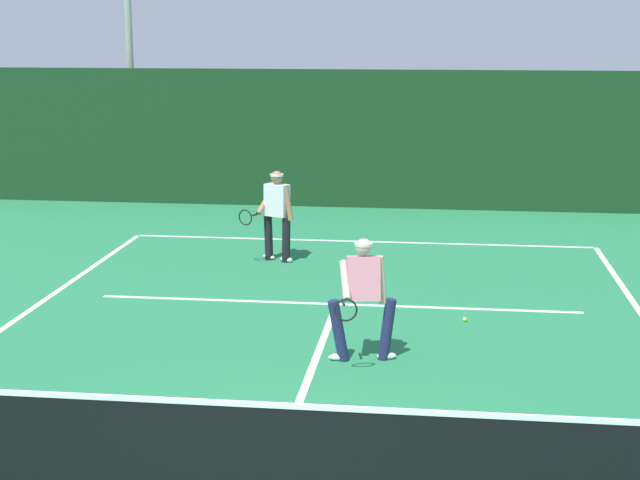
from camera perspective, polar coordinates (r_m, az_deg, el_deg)
The scene contains 9 objects.
court_line_baseline_far at distance 19.68m, azimuth 2.39°, elevation -0.08°, with size 9.27×0.10×0.01m, color white.
court_line_service at distance 15.27m, azimuth 0.98°, elevation -3.77°, with size 7.56×0.10×0.01m, color white.
court_line_centre at distance 12.15m, azimuth -0.70°, elevation -8.10°, with size 0.10×6.40×0.01m, color white.
tennis_net at distance 9.04m, azimuth -3.50°, elevation -12.21°, with size 10.17×0.09×1.07m.
player_near at distance 12.54m, azimuth 2.52°, elevation -3.18°, with size 0.92×0.91×1.63m.
player_far at distance 17.88m, azimuth -2.56°, elevation 1.68°, with size 0.99×0.87×1.68m.
tennis_ball at distance 14.54m, azimuth 8.47°, elevation -4.62°, with size 0.07×0.07×0.07m, color #D1E033.
back_fence_windscreen at distance 23.13m, azimuth 3.21°, elevation 5.89°, with size 21.00×0.12×3.27m, color #15381B.
light_pole at distance 25.07m, azimuth -11.19°, elevation 13.10°, with size 0.55×0.44×7.60m.
Camera 1 is at (1.54, -8.07, 4.27)m, focal length 54.66 mm.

